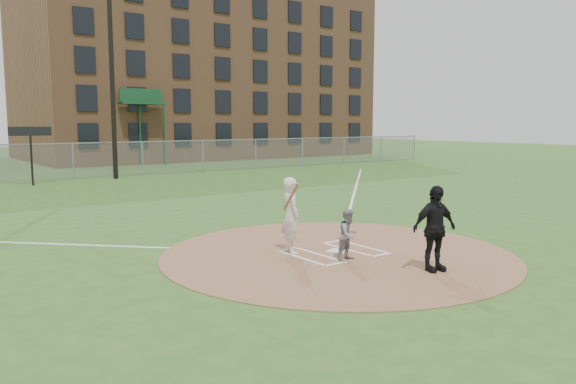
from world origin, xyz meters
TOP-DOWN VIEW (x-y plane):
  - ground at (0.00, 0.00)m, footprint 140.00×140.00m
  - dirt_circle at (0.00, 0.00)m, footprint 8.40×8.40m
  - home_plate at (0.11, 0.12)m, footprint 0.57×0.57m
  - foul_line_first at (9.00, 9.00)m, footprint 17.04×17.04m
  - catcher at (-0.23, -0.63)m, footprint 0.62×0.51m
  - umpire at (0.58, -2.40)m, footprint 1.13×0.65m
  - batters_boxes at (0.00, 0.15)m, footprint 2.08×1.88m
  - batter_at_plate at (-0.87, 0.70)m, footprint 0.65×1.08m
  - outfield_fence at (0.00, 22.00)m, footprint 56.08×0.08m
  - brick_warehouse at (16.00, 37.96)m, footprint 30.00×17.17m
  - light_pole at (2.00, 21.00)m, footprint 1.20×0.30m
  - scoreboard_sign at (-2.50, 20.20)m, footprint 2.00×0.10m

SIDE VIEW (x-z plane):
  - ground at x=0.00m, z-range 0.00..0.00m
  - foul_line_first at x=9.00m, z-range 0.00..0.01m
  - dirt_circle at x=0.00m, z-range 0.00..0.02m
  - batters_boxes at x=0.00m, z-range 0.02..0.03m
  - home_plate at x=0.11m, z-range 0.02..0.05m
  - catcher at x=-0.23m, z-range 0.02..1.19m
  - umpire at x=0.58m, z-range 0.02..1.84m
  - batter_at_plate at x=-0.87m, z-range 0.02..1.85m
  - outfield_fence at x=0.00m, z-range 0.00..2.03m
  - scoreboard_sign at x=-2.50m, z-range 0.92..3.85m
  - light_pole at x=2.00m, z-range 0.50..12.72m
  - brick_warehouse at x=16.00m, z-range 0.00..15.00m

